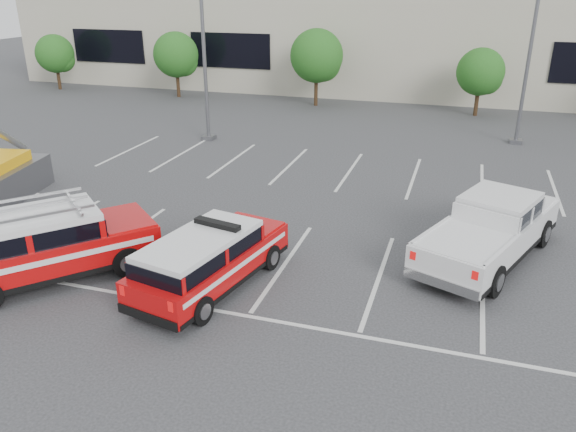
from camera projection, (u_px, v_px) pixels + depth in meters
name	position (u px, v px, depth m)	size (l,w,h in m)	color
ground	(285.00, 264.00, 16.06)	(120.00, 120.00, 0.00)	#2E2E30
stall_markings	(324.00, 208.00, 20.02)	(23.00, 15.00, 0.01)	silver
convention_building	(417.00, 22.00, 42.22)	(60.00, 16.99, 13.20)	beige
tree_far_left	(57.00, 55.00, 41.46)	(2.77, 2.77, 3.99)	#3F2B19
tree_left	(177.00, 56.00, 38.56)	(3.07, 3.07, 4.42)	#3F2B19
tree_mid_left	(318.00, 58.00, 35.66)	(3.37, 3.37, 4.85)	#3F2B19
tree_mid_right	(482.00, 73.00, 33.06)	(2.77, 2.77, 3.99)	#3F2B19
light_pole_left	(203.00, 34.00, 26.86)	(0.90, 0.60, 10.24)	#59595E
light_pole_mid	(533.00, 35.00, 26.18)	(0.90, 0.60, 10.24)	#59595E
fire_chief_suv	(210.00, 263.00, 14.59)	(2.76, 5.20, 1.74)	#B5080A
white_pickup	(489.00, 235.00, 16.15)	(4.19, 6.33, 1.84)	silver
ladder_suv	(45.00, 249.00, 15.01)	(5.22, 5.55, 2.16)	#B5080A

